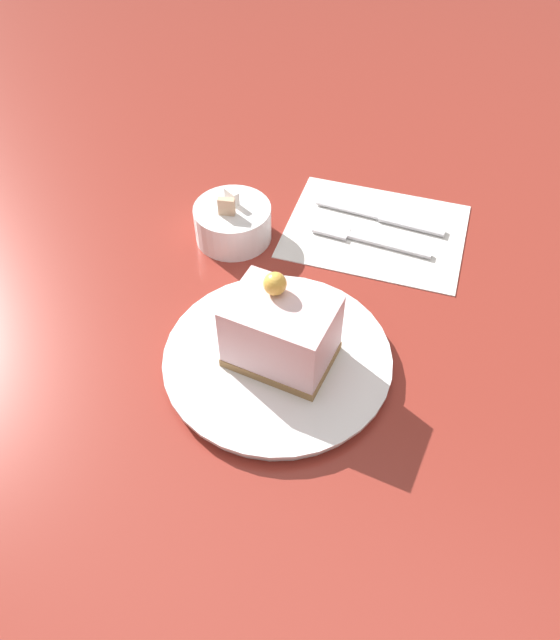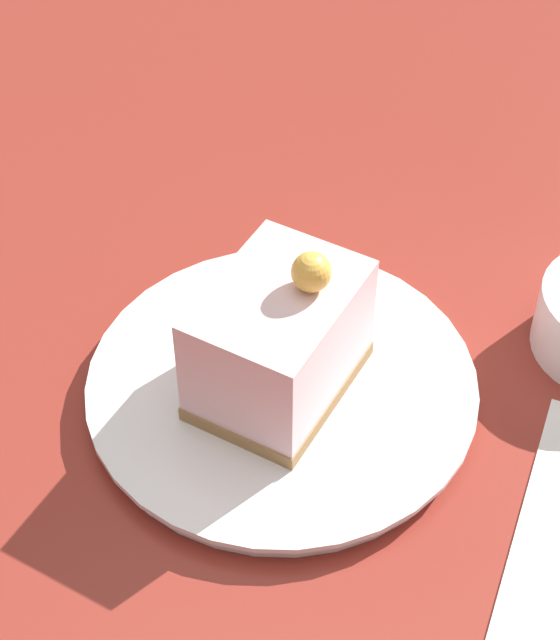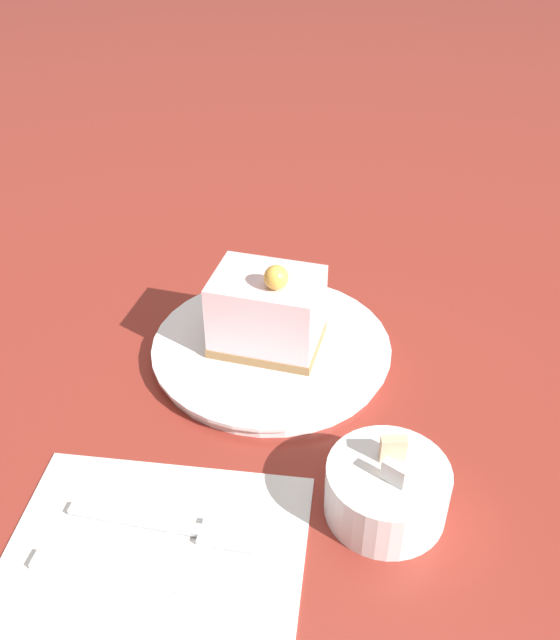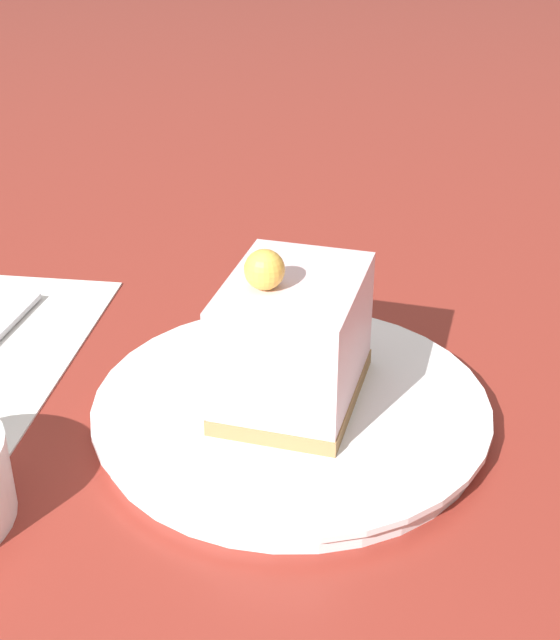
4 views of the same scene
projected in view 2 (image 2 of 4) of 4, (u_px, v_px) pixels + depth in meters
name	position (u px, v px, depth m)	size (l,w,h in m)	color
ground_plane	(351.00, 393.00, 0.66)	(4.00, 4.00, 0.00)	maroon
plate	(282.00, 387.00, 0.66)	(0.24, 0.24, 0.02)	white
cake_slice	(279.00, 340.00, 0.62)	(0.08, 0.11, 0.10)	#9E7547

